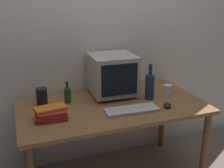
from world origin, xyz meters
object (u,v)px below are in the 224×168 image
book_stack (51,113)px  metal_canister (42,97)px  bottle_tall (150,86)px  bottle_short (68,95)px  crt_monitor (112,74)px  keyboard (132,110)px  mug (168,90)px  computer_mouse (167,105)px

book_stack → metal_canister: bearing=96.6°
bottle_tall → bottle_short: (-0.68, 0.16, -0.05)m
crt_monitor → keyboard: (0.02, -0.39, -0.18)m
bottle_short → book_stack: bottle_short is taller
bottle_tall → mug: bearing=10.7°
computer_mouse → mug: (0.16, 0.25, 0.03)m
book_stack → metal_canister: metal_canister is taller
crt_monitor → metal_canister: (-0.62, -0.03, -0.12)m
book_stack → mug: size_ratio=2.06×
mug → keyboard: bearing=-153.6°
computer_mouse → bottle_short: (-0.73, 0.38, 0.05)m
computer_mouse → metal_canister: (-0.94, 0.38, 0.06)m
keyboard → bottle_short: bottle_short is taller
bottle_short → crt_monitor: bearing=5.1°
crt_monitor → bottle_short: bearing=-174.9°
book_stack → mug: (1.07, 0.15, 0.00)m
keyboard → mug: bearing=29.3°
crt_monitor → metal_canister: crt_monitor is taller
metal_canister → computer_mouse: bearing=-21.9°
book_stack → keyboard: bearing=-7.8°
crt_monitor → book_stack: size_ratio=1.61×
crt_monitor → bottle_short: crt_monitor is taller
metal_canister → bottle_tall: bearing=-10.7°
bottle_tall → keyboard: bearing=-143.0°
bottle_tall → mug: bottle_tall is taller
bottle_tall → metal_canister: 0.91m
computer_mouse → metal_canister: metal_canister is taller
computer_mouse → book_stack: bearing=-163.9°
keyboard → computer_mouse: computer_mouse is taller
crt_monitor → book_stack: 0.68m
bottle_tall → bottle_short: 0.70m
mug → metal_canister: size_ratio=0.80×
crt_monitor → bottle_tall: size_ratio=1.25×
mug → bottle_tall: bearing=-169.3°
crt_monitor → mug: (0.48, -0.16, -0.15)m
computer_mouse → bottle_tall: bottle_tall is taller
metal_canister → book_stack: bearing=-83.4°
bottle_short → book_stack: 0.33m
keyboard → metal_canister: (-0.64, 0.36, 0.06)m
keyboard → computer_mouse: size_ratio=4.20×
computer_mouse → mug: mug is taller
keyboard → metal_canister: size_ratio=2.80×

